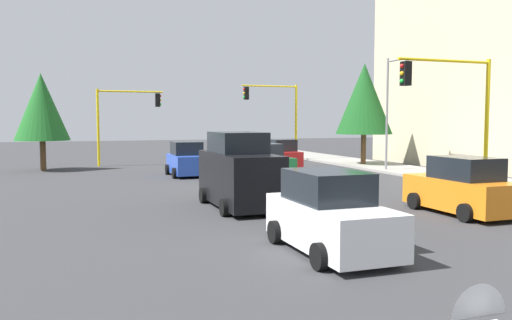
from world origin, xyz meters
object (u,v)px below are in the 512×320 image
(street_lamp_curbside, at_px, (391,102))
(pedestrian_crossing, at_px, (477,175))
(traffic_signal_far_right, at_px, (125,112))
(tree_opposite_side, at_px, (41,107))
(car_green, at_px, (259,164))
(car_orange, at_px, (461,188))
(car_white, at_px, (330,215))
(delivery_van_black, at_px, (239,173))
(car_blue, at_px, (187,160))
(car_red, at_px, (280,156))
(tree_roadside_mid, at_px, (364,99))
(traffic_signal_near_left, at_px, (453,99))
(traffic_signal_far_left, at_px, (275,107))

(street_lamp_curbside, height_order, pedestrian_crossing, street_lamp_curbside)
(traffic_signal_far_right, distance_m, pedestrian_crossing, 23.94)
(tree_opposite_side, xyz_separation_m, pedestrian_crossing, (18.13, 17.98, -3.13))
(car_green, bearing_deg, car_orange, 16.16)
(traffic_signal_far_right, height_order, car_white, traffic_signal_far_right)
(traffic_signal_far_right, xyz_separation_m, delivery_van_black, (19.55, 2.19, -2.54))
(street_lamp_curbside, bearing_deg, pedestrian_crossing, -12.86)
(tree_opposite_side, height_order, car_blue, tree_opposite_side)
(car_green, distance_m, pedestrian_crossing, 10.69)
(traffic_signal_far_right, xyz_separation_m, car_red, (6.28, 9.23, -2.93))
(tree_roadside_mid, relative_size, car_blue, 1.98)
(traffic_signal_near_left, relative_size, car_green, 1.54)
(tree_roadside_mid, height_order, delivery_van_black, tree_roadside_mid)
(traffic_signal_far_right, xyz_separation_m, car_orange, (23.35, 8.97, -2.92))
(traffic_signal_near_left, distance_m, tree_opposite_side, 24.56)
(delivery_van_black, bearing_deg, tree_roadside_mid, 135.18)
(traffic_signal_far_right, relative_size, car_orange, 1.29)
(traffic_signal_far_right, bearing_deg, car_green, 25.32)
(traffic_signal_far_right, bearing_deg, delivery_van_black, 6.39)
(tree_opposite_side, bearing_deg, car_orange, 33.84)
(traffic_signal_far_left, height_order, car_white, traffic_signal_far_left)
(car_red, bearing_deg, delivery_van_black, -27.97)
(traffic_signal_near_left, height_order, traffic_signal_far_right, traffic_signal_near_left)
(street_lamp_curbside, distance_m, tree_roadside_mid, 4.47)
(traffic_signal_far_left, relative_size, traffic_signal_far_right, 1.11)
(traffic_signal_far_left, distance_m, car_orange, 23.71)
(street_lamp_curbside, relative_size, car_red, 1.86)
(car_white, bearing_deg, tree_roadside_mid, 146.85)
(tree_roadside_mid, relative_size, tree_opposite_side, 1.16)
(street_lamp_curbside, xyz_separation_m, car_blue, (-2.21, -12.19, -3.45))
(traffic_signal_far_right, bearing_deg, tree_opposite_side, -69.50)
(tree_roadside_mid, bearing_deg, car_green, -58.97)
(traffic_signal_near_left, bearing_deg, car_white, -54.65)
(street_lamp_curbside, bearing_deg, traffic_signal_far_right, -124.98)
(car_green, relative_size, car_orange, 0.91)
(traffic_signal_far_right, xyz_separation_m, pedestrian_crossing, (20.13, 12.63, -2.91))
(traffic_signal_far_right, distance_m, tree_opposite_side, 5.72)
(traffic_signal_near_left, xyz_separation_m, car_white, (6.42, -9.05, -3.19))
(car_green, height_order, pedestrian_crossing, car_green)
(delivery_van_black, bearing_deg, traffic_signal_near_left, 87.17)
(car_blue, xyz_separation_m, pedestrian_crossing, (11.95, 9.97, 0.01))
(car_white, relative_size, car_blue, 1.15)
(street_lamp_curbside, xyz_separation_m, delivery_van_black, (9.16, -12.66, -3.07))
(traffic_signal_far_left, height_order, street_lamp_curbside, street_lamp_curbside)
(car_red, relative_size, pedestrian_crossing, 2.21)
(traffic_signal_far_right, relative_size, delivery_van_black, 1.12)
(car_orange, bearing_deg, street_lamp_curbside, 155.58)
(tree_roadside_mid, distance_m, tree_opposite_side, 21.39)
(car_blue, bearing_deg, car_white, -1.07)
(tree_opposite_side, distance_m, car_green, 15.21)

